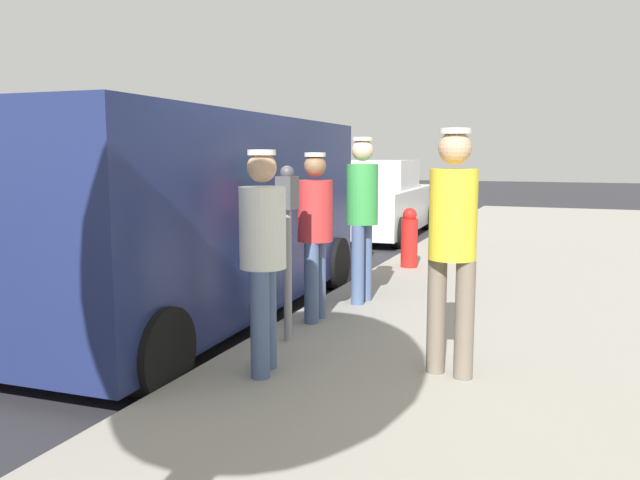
{
  "coord_description": "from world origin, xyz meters",
  "views": [
    {
      "loc": [
        3.6,
        -4.91,
        1.76
      ],
      "look_at": [
        1.65,
        0.04,
        1.05
      ],
      "focal_mm": 35.92,
      "sensor_mm": 36.0,
      "label": 1
    }
  ],
  "objects_px": {
    "pedestrian_in_yellow": "(453,235)",
    "parked_sedan_ahead": "(375,202)",
    "parking_meter_near": "(287,223)",
    "parked_van": "(190,213)",
    "fire_hydrant": "(409,238)",
    "pedestrian_in_white": "(263,248)",
    "pedestrian_in_red": "(315,226)",
    "pedestrian_in_green": "(362,208)"
  },
  "relations": [
    {
      "from": "pedestrian_in_white",
      "to": "parked_sedan_ahead",
      "type": "relative_size",
      "value": 0.37
    },
    {
      "from": "parking_meter_near",
      "to": "pedestrian_in_white",
      "type": "bearing_deg",
      "value": -77.75
    },
    {
      "from": "parking_meter_near",
      "to": "pedestrian_in_red",
      "type": "distance_m",
      "value": 0.73
    },
    {
      "from": "pedestrian_in_green",
      "to": "parked_sedan_ahead",
      "type": "height_order",
      "value": "pedestrian_in_green"
    },
    {
      "from": "pedestrian_in_red",
      "to": "pedestrian_in_green",
      "type": "bearing_deg",
      "value": 78.51
    },
    {
      "from": "fire_hydrant",
      "to": "pedestrian_in_red",
      "type": "bearing_deg",
      "value": -92.37
    },
    {
      "from": "pedestrian_in_red",
      "to": "fire_hydrant",
      "type": "relative_size",
      "value": 1.9
    },
    {
      "from": "pedestrian_in_white",
      "to": "pedestrian_in_red",
      "type": "distance_m",
      "value": 1.57
    },
    {
      "from": "pedestrian_in_yellow",
      "to": "fire_hydrant",
      "type": "distance_m",
      "value": 4.64
    },
    {
      "from": "parked_sedan_ahead",
      "to": "pedestrian_in_red",
      "type": "bearing_deg",
      "value": -77.63
    },
    {
      "from": "parking_meter_near",
      "to": "pedestrian_in_yellow",
      "type": "bearing_deg",
      "value": -14.25
    },
    {
      "from": "pedestrian_in_green",
      "to": "pedestrian_in_red",
      "type": "relative_size",
      "value": 1.1
    },
    {
      "from": "fire_hydrant",
      "to": "pedestrian_in_white",
      "type": "bearing_deg",
      "value": -89.06
    },
    {
      "from": "pedestrian_in_green",
      "to": "pedestrian_in_yellow",
      "type": "height_order",
      "value": "pedestrian_in_green"
    },
    {
      "from": "pedestrian_in_white",
      "to": "parked_van",
      "type": "bearing_deg",
      "value": 135.64
    },
    {
      "from": "pedestrian_in_yellow",
      "to": "parked_van",
      "type": "distance_m",
      "value": 3.2
    },
    {
      "from": "parked_van",
      "to": "parking_meter_near",
      "type": "bearing_deg",
      "value": -28.56
    },
    {
      "from": "parked_van",
      "to": "fire_hydrant",
      "type": "height_order",
      "value": "parked_van"
    },
    {
      "from": "parking_meter_near",
      "to": "pedestrian_in_yellow",
      "type": "xyz_separation_m",
      "value": [
        1.47,
        -0.37,
        0.01
      ]
    },
    {
      "from": "pedestrian_in_yellow",
      "to": "parked_van",
      "type": "relative_size",
      "value": 0.34
    },
    {
      "from": "pedestrian_in_white",
      "to": "parked_van",
      "type": "distance_m",
      "value": 2.35
    },
    {
      "from": "pedestrian_in_red",
      "to": "fire_hydrant",
      "type": "height_order",
      "value": "pedestrian_in_red"
    },
    {
      "from": "pedestrian_in_white",
      "to": "parking_meter_near",
      "type": "bearing_deg",
      "value": 102.25
    },
    {
      "from": "pedestrian_in_green",
      "to": "parked_van",
      "type": "relative_size",
      "value": 0.34
    },
    {
      "from": "pedestrian_in_white",
      "to": "pedestrian_in_yellow",
      "type": "height_order",
      "value": "pedestrian_in_yellow"
    },
    {
      "from": "pedestrian_in_red",
      "to": "fire_hydrant",
      "type": "bearing_deg",
      "value": 87.63
    },
    {
      "from": "parked_van",
      "to": "pedestrian_in_red",
      "type": "bearing_deg",
      "value": -3.6
    },
    {
      "from": "parking_meter_near",
      "to": "parked_van",
      "type": "height_order",
      "value": "parked_van"
    },
    {
      "from": "pedestrian_in_green",
      "to": "parked_sedan_ahead",
      "type": "distance_m",
      "value": 6.97
    },
    {
      "from": "fire_hydrant",
      "to": "pedestrian_in_green",
      "type": "bearing_deg",
      "value": -88.86
    },
    {
      "from": "parking_meter_near",
      "to": "pedestrian_in_green",
      "type": "xyz_separation_m",
      "value": [
        0.15,
        1.63,
        0.01
      ]
    },
    {
      "from": "parking_meter_near",
      "to": "pedestrian_in_red",
      "type": "bearing_deg",
      "value": 92.86
    },
    {
      "from": "parking_meter_near",
      "to": "parked_van",
      "type": "distance_m",
      "value": 1.71
    },
    {
      "from": "parking_meter_near",
      "to": "parked_van",
      "type": "xyz_separation_m",
      "value": [
        -1.5,
        0.82,
        -0.03
      ]
    },
    {
      "from": "pedestrian_in_white",
      "to": "pedestrian_in_yellow",
      "type": "distance_m",
      "value": 1.37
    },
    {
      "from": "pedestrian_in_white",
      "to": "pedestrian_in_green",
      "type": "bearing_deg",
      "value": 90.75
    },
    {
      "from": "pedestrian_in_white",
      "to": "parked_sedan_ahead",
      "type": "height_order",
      "value": "pedestrian_in_white"
    },
    {
      "from": "pedestrian_in_white",
      "to": "pedestrian_in_red",
      "type": "relative_size",
      "value": 1.01
    },
    {
      "from": "pedestrian_in_yellow",
      "to": "parking_meter_near",
      "type": "bearing_deg",
      "value": 165.75
    },
    {
      "from": "pedestrian_in_yellow",
      "to": "pedestrian_in_white",
      "type": "bearing_deg",
      "value": -160.64
    },
    {
      "from": "pedestrian_in_yellow",
      "to": "pedestrian_in_red",
      "type": "xyz_separation_m",
      "value": [
        -1.5,
        1.1,
        -0.11
      ]
    },
    {
      "from": "pedestrian_in_yellow",
      "to": "parked_sedan_ahead",
      "type": "relative_size",
      "value": 0.4
    }
  ]
}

